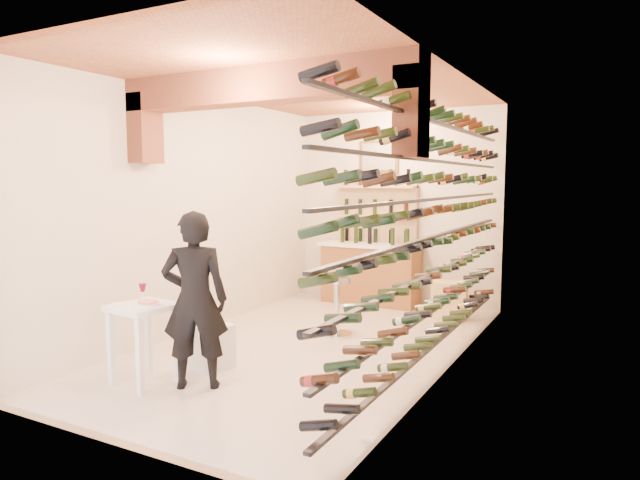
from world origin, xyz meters
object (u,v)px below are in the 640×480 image
at_px(white_stool, 211,347).
at_px(crate_lower, 449,310).
at_px(back_counter, 371,272).
at_px(wine_rack, 431,227).
at_px(chrome_barstool, 337,301).
at_px(person, 195,300).
at_px(tasting_table, 143,319).

relative_size(white_stool, crate_lower, 1.11).
relative_size(back_counter, crate_lower, 3.89).
relative_size(wine_rack, back_counter, 3.35).
bearing_deg(crate_lower, white_stool, -116.37).
height_order(wine_rack, chrome_barstool, wine_rack).
bearing_deg(chrome_barstool, back_counter, 100.84).
xyz_separation_m(back_counter, crate_lower, (1.46, -0.45, -0.40)).
relative_size(person, crate_lower, 4.02).
xyz_separation_m(wine_rack, person, (-1.84, -1.73, -0.67)).
height_order(person, chrome_barstool, person).
bearing_deg(white_stool, crate_lower, 63.63).
bearing_deg(crate_lower, back_counter, 162.95).
distance_m(person, chrome_barstool, 2.41).
xyz_separation_m(person, chrome_barstool, (0.40, 2.34, -0.42)).
xyz_separation_m(wine_rack, crate_lower, (-0.37, 2.20, -1.42)).
bearing_deg(person, wine_rack, -169.52).
height_order(tasting_table, crate_lower, tasting_table).
bearing_deg(person, chrome_barstool, -132.38).
bearing_deg(crate_lower, person, -110.51).
bearing_deg(wine_rack, tasting_table, -141.09).
xyz_separation_m(person, crate_lower, (1.47, 3.93, -0.75)).
height_order(wine_rack, back_counter, wine_rack).
bearing_deg(back_counter, tasting_table, -96.60).
distance_m(wine_rack, person, 2.61).
distance_m(tasting_table, white_stool, 0.86).
relative_size(wine_rack, white_stool, 11.80).
distance_m(back_counter, person, 4.39).
height_order(tasting_table, chrome_barstool, tasting_table).
height_order(wine_rack, crate_lower, wine_rack).
bearing_deg(back_counter, person, -90.10).
bearing_deg(tasting_table, back_counter, 90.16).
distance_m(tasting_table, crate_lower, 4.59).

